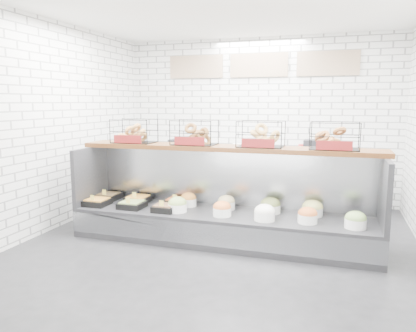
% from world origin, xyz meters
% --- Properties ---
extents(ground, '(5.50, 5.50, 0.00)m').
position_xyz_m(ground, '(0.00, 0.00, 0.00)').
color(ground, black).
rests_on(ground, ground).
extents(room_shell, '(5.02, 5.51, 3.01)m').
position_xyz_m(room_shell, '(0.00, 0.60, 2.06)').
color(room_shell, silver).
rests_on(room_shell, ground).
extents(display_case, '(4.00, 0.90, 1.20)m').
position_xyz_m(display_case, '(-0.00, 0.34, 0.33)').
color(display_case, black).
rests_on(display_case, ground).
extents(bagel_shelf, '(4.10, 0.50, 0.40)m').
position_xyz_m(bagel_shelf, '(0.00, 0.52, 1.38)').
color(bagel_shelf, '#3E200D').
rests_on(bagel_shelf, display_case).
extents(prep_counter, '(4.00, 0.60, 1.20)m').
position_xyz_m(prep_counter, '(-0.01, 2.43, 0.47)').
color(prep_counter, '#93969B').
rests_on(prep_counter, ground).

